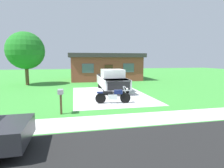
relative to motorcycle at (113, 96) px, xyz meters
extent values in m
plane|color=green|center=(0.34, 2.77, -0.47)|extent=(80.00, 80.00, 0.00)
cube|color=silver|center=(0.34, 2.77, -0.47)|extent=(5.62, 8.18, 0.01)
cube|color=silver|center=(0.34, -3.23, -0.47)|extent=(36.00, 1.80, 0.01)
cylinder|color=black|center=(0.75, -0.10, -0.14)|extent=(0.67, 0.20, 0.66)
cylinder|color=black|center=(-0.78, 0.10, -0.14)|extent=(0.67, 0.20, 0.66)
cube|color=silver|center=(-0.04, 0.01, -0.05)|extent=(0.59, 0.33, 0.32)
cube|color=#141E51|center=(0.31, -0.04, 0.25)|extent=(0.55, 0.33, 0.24)
cube|color=black|center=(-0.34, 0.04, 0.23)|extent=(0.63, 0.36, 0.12)
cube|color=#141E51|center=(-0.78, 0.10, 0.23)|extent=(0.50, 0.26, 0.08)
cylinder|color=silver|center=(0.75, -0.10, 0.23)|extent=(0.34, 0.10, 0.77)
cylinder|color=silver|center=(0.75, -0.10, 0.55)|extent=(0.13, 0.70, 0.04)
sphere|color=silver|center=(0.87, -0.11, 0.41)|extent=(0.16, 0.16, 0.16)
cylinder|color=black|center=(1.67, 2.89, -0.05)|extent=(0.31, 0.84, 0.84)
cylinder|color=black|center=(0.03, 2.92, -0.05)|extent=(0.31, 0.84, 0.84)
cylinder|color=black|center=(1.71, 6.39, -0.05)|extent=(0.31, 0.84, 0.84)
cylinder|color=black|center=(0.07, 6.41, -0.05)|extent=(0.31, 0.84, 0.84)
cube|color=silver|center=(0.87, 4.70, 0.33)|extent=(2.07, 5.62, 0.80)
cube|color=silver|center=(0.85, 2.85, 0.63)|extent=(1.92, 1.92, 0.20)
cube|color=silver|center=(0.86, 4.30, 1.08)|extent=(1.82, 1.92, 0.70)
cube|color=#3F4C56|center=(0.85, 3.50, 0.98)|extent=(1.70, 0.18, 0.60)
cube|color=black|center=(0.89, 6.25, 0.58)|extent=(1.93, 2.42, 0.50)
cube|color=black|center=(0.83, 1.93, 0.33)|extent=(1.70, 0.12, 0.64)
cylinder|color=black|center=(-4.64, -4.57, -0.15)|extent=(0.64, 0.23, 0.64)
cube|color=#4C3823|center=(-3.05, -1.72, 0.08)|extent=(0.10, 0.10, 1.10)
cube|color=gray|center=(-3.05, -1.72, 0.68)|extent=(0.26, 0.48, 0.22)
cylinder|color=brown|center=(-7.33, 10.05, 0.67)|extent=(0.36, 0.36, 2.29)
sphere|color=#207322|center=(-7.33, 10.05, 3.20)|extent=(3.94, 3.94, 3.94)
cube|color=brown|center=(1.79, 13.38, 1.03)|extent=(9.00, 5.00, 3.00)
cube|color=#383333|center=(1.79, 13.38, 2.78)|extent=(9.60, 5.60, 0.50)
cube|color=#4C2D19|center=(1.79, 10.85, 0.58)|extent=(1.00, 0.08, 2.10)
cube|color=#4C5966|center=(-0.73, 10.85, 1.23)|extent=(1.40, 0.06, 1.10)
cube|color=#4C5966|center=(4.31, 10.85, 1.23)|extent=(1.40, 0.06, 1.10)
camera|label=1|loc=(-2.37, -10.93, 2.26)|focal=29.16mm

